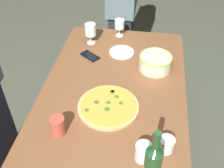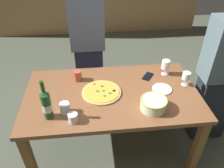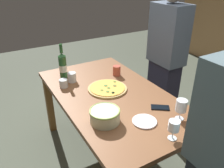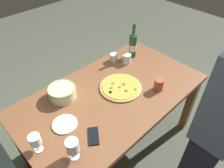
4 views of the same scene
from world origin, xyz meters
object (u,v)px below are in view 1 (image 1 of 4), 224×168
(dining_table, at_px, (112,107))
(side_plate, at_px, (122,52))
(pizza, at_px, (108,106))
(cup_amber, at_px, (167,144))
(person_guest_left, at_px, (122,7))
(cell_phone, at_px, (90,56))
(wine_glass_near_pizza, at_px, (90,31))
(cup_ceramic, at_px, (58,126))
(wine_glass_by_bottle, at_px, (120,25))
(cup_spare, at_px, (143,152))
(serving_bowl, at_px, (155,62))
(wine_bottle, at_px, (152,166))

(dining_table, xyz_separation_m, side_plate, (0.47, -0.00, 0.10))
(pizza, relative_size, cup_amber, 4.59)
(cup_amber, height_order, person_guest_left, person_guest_left)
(pizza, relative_size, cell_phone, 2.50)
(wine_glass_near_pizza, height_order, person_guest_left, person_guest_left)
(cup_ceramic, height_order, cell_phone, cup_ceramic)
(dining_table, relative_size, side_plate, 8.78)
(pizza, relative_size, cup_ceramic, 3.46)
(wine_glass_by_bottle, bearing_deg, cup_ceramic, 169.47)
(cup_spare, bearing_deg, pizza, 35.37)
(cup_amber, bearing_deg, wine_glass_near_pizza, 32.36)
(wine_glass_near_pizza, bearing_deg, cell_phone, -170.64)
(serving_bowl, relative_size, person_guest_left, 0.14)
(wine_bottle, bearing_deg, side_plate, 13.98)
(person_guest_left, bearing_deg, cell_phone, -15.82)
(serving_bowl, relative_size, cup_ceramic, 2.17)
(wine_bottle, xyz_separation_m, cup_spare, (0.13, 0.04, -0.09))
(wine_bottle, height_order, cup_spare, wine_bottle)
(wine_glass_by_bottle, distance_m, cup_ceramic, 1.04)
(dining_table, distance_m, person_guest_left, 1.10)
(wine_bottle, height_order, wine_glass_near_pizza, wine_bottle)
(serving_bowl, bearing_deg, wine_glass_by_bottle, 37.43)
(cup_spare, xyz_separation_m, side_plate, (0.88, 0.21, -0.04))
(wine_glass_by_bottle, relative_size, cup_spare, 1.48)
(wine_glass_near_pizza, xyz_separation_m, person_guest_left, (0.52, -0.18, -0.04))
(side_plate, bearing_deg, cell_phone, 110.37)
(pizza, relative_size, serving_bowl, 1.60)
(wine_glass_near_pizza, bearing_deg, wine_bottle, -155.38)
(wine_bottle, relative_size, person_guest_left, 0.22)
(wine_bottle, bearing_deg, wine_glass_near_pizza, 24.62)
(wine_glass_by_bottle, xyz_separation_m, cup_spare, (-1.12, -0.26, -0.05))
(wine_glass_by_bottle, distance_m, person_guest_left, 0.38)
(cup_amber, bearing_deg, dining_table, 43.79)
(side_plate, distance_m, person_guest_left, 0.62)
(pizza, relative_size, cup_spare, 3.81)
(cup_ceramic, bearing_deg, wine_bottle, -113.96)
(pizza, distance_m, wine_bottle, 0.53)
(pizza, bearing_deg, cup_spare, -144.63)
(wine_glass_by_bottle, distance_m, cup_spare, 1.15)
(wine_glass_near_pizza, bearing_deg, serving_bowl, -116.57)
(person_guest_left, bearing_deg, dining_table, -0.00)
(cup_amber, relative_size, cup_spare, 0.83)
(dining_table, bearing_deg, cup_amber, -136.21)
(dining_table, xyz_separation_m, cup_amber, (-0.34, -0.33, 0.13))
(pizza, xyz_separation_m, cell_phone, (0.49, 0.21, -0.01))
(pizza, distance_m, cup_ceramic, 0.32)
(wine_glass_near_pizza, xyz_separation_m, cell_phone, (-0.18, -0.03, -0.10))
(wine_glass_by_bottle, bearing_deg, serving_bowl, -142.57)
(wine_glass_by_bottle, bearing_deg, dining_table, -176.06)
(dining_table, bearing_deg, side_plate, -0.59)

